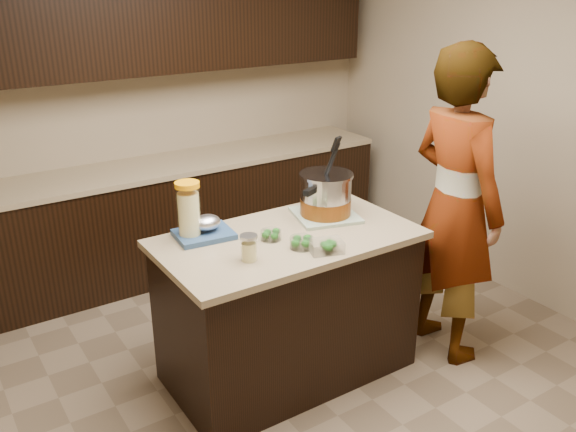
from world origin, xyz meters
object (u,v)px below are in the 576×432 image
Objects in this scene: stock_pot at (326,197)px; person at (455,206)px; lemonade_pitcher at (189,213)px; island at (288,306)px.

stock_pot is 0.24× the size of person.
lemonade_pitcher is 0.17× the size of person.
lemonade_pitcher is at bearing 73.61° from person.
island is at bearing 175.97° from stock_pot.
lemonade_pitcher is at bearing 151.45° from island.
lemonade_pitcher is (-0.48, 0.26, 0.60)m from island.
person is (1.47, -0.57, -0.09)m from lemonade_pitcher.
person reaches higher than stock_pot.
person is (1.00, -0.31, 0.51)m from island.
island is at bearing 77.49° from person.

